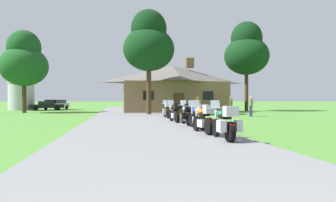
{
  "coord_description": "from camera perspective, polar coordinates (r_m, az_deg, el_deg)",
  "views": [
    {
      "loc": [
        -1.12,
        -1.15,
        1.37
      ],
      "look_at": [
        1.57,
        15.75,
        1.31
      ],
      "focal_mm": 32.38,
      "sensor_mm": 36.0,
      "label": 1
    }
  ],
  "objects": [
    {
      "name": "metal_silo_distant",
      "position": [
        45.08,
        -25.89,
        3.51
      ],
      "size": [
        3.35,
        3.35,
        7.96
      ],
      "color": "#B2B7BC",
      "rests_on": "ground"
    },
    {
      "name": "motorcycle_black_fifth_in_row",
      "position": [
        17.96,
        1.28,
        -2.2
      ],
      "size": [
        0.66,
        2.08,
        1.3
      ],
      "rotation": [
        0.0,
        0.0,
        0.06
      ],
      "color": "black",
      "rests_on": "asphalt_driveway"
    },
    {
      "name": "ground_plane",
      "position": [
        21.22,
        -6.01,
        -3.5
      ],
      "size": [
        500.0,
        500.0,
        0.0
      ],
      "primitive_type": "plane",
      "color": "#4C8433"
    },
    {
      "name": "bystander_tan_shirt_beside_signpost",
      "position": [
        27.08,
        5.57,
        -0.69
      ],
      "size": [
        0.52,
        0.33,
        1.69
      ],
      "rotation": [
        0.0,
        0.0,
        5.92
      ],
      "color": "navy",
      "rests_on": "ground"
    },
    {
      "name": "motorcycle_green_nearest_to_camera",
      "position": [
        10.05,
        10.66,
        -4.15
      ],
      "size": [
        0.72,
        2.08,
        1.3
      ],
      "rotation": [
        0.0,
        0.0,
        -0.01
      ],
      "color": "black",
      "rests_on": "asphalt_driveway"
    },
    {
      "name": "asphalt_driveway",
      "position": [
        19.23,
        -5.69,
        -3.8
      ],
      "size": [
        6.4,
        80.0,
        0.06
      ],
      "primitive_type": "cube",
      "color": "slate",
      "rests_on": "ground"
    },
    {
      "name": "motorcycle_green_farthest_in_row",
      "position": [
        22.1,
        -0.18,
        -1.77
      ],
      "size": [
        0.72,
        2.08,
        1.3
      ],
      "rotation": [
        0.0,
        0.0,
        0.01
      ],
      "color": "black",
      "rests_on": "asphalt_driveway"
    },
    {
      "name": "motorcycle_silver_fourth_in_row",
      "position": [
        15.84,
        3.59,
        -2.56
      ],
      "size": [
        0.73,
        2.08,
        1.3
      ],
      "rotation": [
        0.0,
        0.0,
        -0.02
      ],
      "color": "black",
      "rests_on": "asphalt_driveway"
    },
    {
      "name": "motorcycle_blue_third_in_row",
      "position": [
        13.85,
        5.65,
        -2.91
      ],
      "size": [
        0.66,
        2.08,
        1.3
      ],
      "rotation": [
        0.0,
        0.0,
        0.07
      ],
      "color": "black",
      "rests_on": "asphalt_driveway"
    },
    {
      "name": "bystander_olive_shirt_near_lodge",
      "position": [
        28.33,
        11.79,
        -0.65
      ],
      "size": [
        0.37,
        0.49,
        1.69
      ],
      "rotation": [
        0.0,
        0.0,
        1.05
      ],
      "color": "black",
      "rests_on": "ground"
    },
    {
      "name": "tree_by_lodge_front",
      "position": [
        28.51,
        -3.63,
        10.76
      ],
      "size": [
        4.73,
        4.73,
        9.72
      ],
      "color": "#422D19",
      "rests_on": "ground"
    },
    {
      "name": "tree_right_of_lodge",
      "position": [
        39.1,
        14.56,
        9.13
      ],
      "size": [
        5.46,
        5.46,
        11.04
      ],
      "color": "#422D19",
      "rests_on": "ground"
    },
    {
      "name": "stone_lodge",
      "position": [
        35.01,
        0.85,
        2.45
      ],
      "size": [
        11.88,
        8.03,
        6.23
      ],
      "color": "brown",
      "rests_on": "ground"
    },
    {
      "name": "motorcycle_orange_second_in_row",
      "position": [
        12.0,
        6.72,
        -3.39
      ],
      "size": [
        0.66,
        2.08,
        1.3
      ],
      "rotation": [
        0.0,
        0.0,
        0.08
      ],
      "color": "black",
      "rests_on": "asphalt_driveway"
    },
    {
      "name": "tree_left_far",
      "position": [
        35.82,
        -25.47,
        6.86
      ],
      "size": [
        4.93,
        4.93,
        8.78
      ],
      "color": "#422D19",
      "rests_on": "ground"
    },
    {
      "name": "parked_silver_suv_far_left",
      "position": [
        45.61,
        -20.29,
        -0.55
      ],
      "size": [
        2.95,
        4.92,
        1.4
      ],
      "rotation": [
        0.0,
        0.0,
        -0.26
      ],
      "color": "#ADAFB7",
      "rests_on": "ground"
    },
    {
      "name": "bystander_olive_shirt_by_tree",
      "position": [
        25.78,
        15.33,
        -0.78
      ],
      "size": [
        0.27,
        0.54,
        1.67
      ],
      "rotation": [
        0.0,
        0.0,
        4.87
      ],
      "color": "navy",
      "rests_on": "ground"
    },
    {
      "name": "parked_black_sedan_far_left",
      "position": [
        42.63,
        -21.93,
        -0.79
      ],
      "size": [
        4.54,
        2.9,
        1.2
      ],
      "rotation": [
        0.0,
        0.0,
        1.84
      ],
      "color": "black",
      "rests_on": "ground"
    },
    {
      "name": "motorcycle_yellow_sixth_in_row",
      "position": [
        20.15,
        0.96,
        -1.94
      ],
      "size": [
        0.66,
        2.08,
        1.3
      ],
      "rotation": [
        0.0,
        0.0,
        0.07
      ],
      "color": "black",
      "rests_on": "asphalt_driveway"
    }
  ]
}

